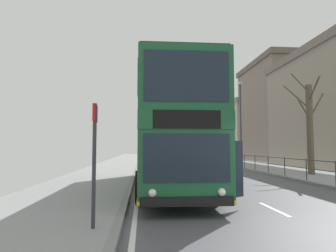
{
  "coord_description": "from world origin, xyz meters",
  "views": [
    {
      "loc": [
        -3.76,
        -5.94,
        1.77
      ],
      "look_at": [
        -2.88,
        4.69,
        2.53
      ],
      "focal_mm": 32.22,
      "sensor_mm": 36.0,
      "label": 1
    }
  ],
  "objects_px": {
    "double_decker_bus_main": "(169,134)",
    "background_building_00": "(252,130)",
    "bus_stop_sign_near": "(94,150)",
    "bare_tree_far_00": "(310,126)",
    "street_lamp_far_side": "(241,117)",
    "background_building_01": "(291,111)"
  },
  "relations": [
    {
      "from": "bus_stop_sign_near",
      "to": "street_lamp_far_side",
      "type": "xyz_separation_m",
      "value": [
        9.6,
        19.53,
        2.75
      ]
    },
    {
      "from": "double_decker_bus_main",
      "to": "bare_tree_far_00",
      "type": "height_order",
      "value": "bare_tree_far_00"
    },
    {
      "from": "bare_tree_far_00",
      "to": "background_building_00",
      "type": "xyz_separation_m",
      "value": [
        8.72,
        33.12,
        1.67
      ]
    },
    {
      "from": "bare_tree_far_00",
      "to": "bus_stop_sign_near",
      "type": "bearing_deg",
      "value": -134.78
    },
    {
      "from": "street_lamp_far_side",
      "to": "bare_tree_far_00",
      "type": "height_order",
      "value": "street_lamp_far_side"
    },
    {
      "from": "double_decker_bus_main",
      "to": "background_building_00",
      "type": "xyz_separation_m",
      "value": [
        17.79,
        37.84,
        2.38
      ]
    },
    {
      "from": "double_decker_bus_main",
      "to": "street_lamp_far_side",
      "type": "bearing_deg",
      "value": 60.02
    },
    {
      "from": "double_decker_bus_main",
      "to": "background_building_00",
      "type": "bearing_deg",
      "value": 64.82
    },
    {
      "from": "double_decker_bus_main",
      "to": "bus_stop_sign_near",
      "type": "xyz_separation_m",
      "value": [
        -2.1,
        -6.53,
        -0.65
      ]
    },
    {
      "from": "bus_stop_sign_near",
      "to": "bare_tree_far_00",
      "type": "relative_size",
      "value": 0.41
    },
    {
      "from": "bus_stop_sign_near",
      "to": "background_building_01",
      "type": "bearing_deg",
      "value": 57.21
    },
    {
      "from": "street_lamp_far_side",
      "to": "background_building_01",
      "type": "height_order",
      "value": "background_building_01"
    },
    {
      "from": "bus_stop_sign_near",
      "to": "background_building_00",
      "type": "height_order",
      "value": "background_building_00"
    },
    {
      "from": "bus_stop_sign_near",
      "to": "background_building_01",
      "type": "relative_size",
      "value": 0.19
    },
    {
      "from": "double_decker_bus_main",
      "to": "bus_stop_sign_near",
      "type": "relative_size",
      "value": 4.34
    },
    {
      "from": "background_building_00",
      "to": "background_building_01",
      "type": "height_order",
      "value": "background_building_01"
    },
    {
      "from": "double_decker_bus_main",
      "to": "bare_tree_far_00",
      "type": "xyz_separation_m",
      "value": [
        9.07,
        4.72,
        0.71
      ]
    },
    {
      "from": "bare_tree_far_00",
      "to": "street_lamp_far_side",
      "type": "bearing_deg",
      "value": 100.74
    },
    {
      "from": "double_decker_bus_main",
      "to": "street_lamp_far_side",
      "type": "xyz_separation_m",
      "value": [
        7.5,
        13.0,
        2.1
      ]
    },
    {
      "from": "bus_stop_sign_near",
      "to": "background_building_01",
      "type": "xyz_separation_m",
      "value": [
        20.78,
        32.27,
        4.89
      ]
    },
    {
      "from": "bare_tree_far_00",
      "to": "background_building_00",
      "type": "bearing_deg",
      "value": 75.25
    },
    {
      "from": "background_building_00",
      "to": "background_building_01",
      "type": "distance_m",
      "value": 12.28
    }
  ]
}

